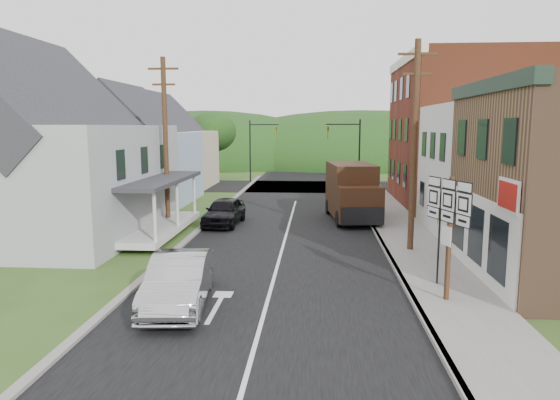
% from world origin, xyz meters
% --- Properties ---
extents(ground, '(120.00, 120.00, 0.00)m').
position_xyz_m(ground, '(0.00, 0.00, 0.00)').
color(ground, '#2D4719').
rests_on(ground, ground).
extents(road, '(9.00, 90.00, 0.02)m').
position_xyz_m(road, '(0.00, 10.00, 0.00)').
color(road, black).
rests_on(road, ground).
extents(cross_road, '(60.00, 9.00, 0.02)m').
position_xyz_m(cross_road, '(0.00, 27.00, 0.00)').
color(cross_road, black).
rests_on(cross_road, ground).
extents(sidewalk_right, '(2.80, 55.00, 0.15)m').
position_xyz_m(sidewalk_right, '(5.90, 8.00, 0.07)').
color(sidewalk_right, slate).
rests_on(sidewalk_right, ground).
extents(curb_right, '(0.20, 55.00, 0.15)m').
position_xyz_m(curb_right, '(4.55, 8.00, 0.07)').
color(curb_right, slate).
rests_on(curb_right, ground).
extents(curb_left, '(0.30, 55.00, 0.12)m').
position_xyz_m(curb_left, '(-4.65, 8.00, 0.06)').
color(curb_left, slate).
rests_on(curb_left, ground).
extents(storefront_white, '(8.00, 7.00, 6.50)m').
position_xyz_m(storefront_white, '(11.30, 7.50, 3.25)').
color(storefront_white, silver).
rests_on(storefront_white, ground).
extents(storefront_red, '(8.00, 12.00, 10.00)m').
position_xyz_m(storefront_red, '(11.30, 17.00, 5.00)').
color(storefront_red, brown).
rests_on(storefront_red, ground).
extents(house_gray, '(10.20, 12.24, 8.35)m').
position_xyz_m(house_gray, '(-12.00, 6.00, 4.23)').
color(house_gray, '#979A9C').
rests_on(house_gray, ground).
extents(house_blue, '(7.14, 8.16, 7.28)m').
position_xyz_m(house_blue, '(-11.00, 17.00, 3.69)').
color(house_blue, '#98AED0').
rests_on(house_blue, ground).
extents(house_cream, '(7.14, 8.16, 7.28)m').
position_xyz_m(house_cream, '(-11.50, 26.00, 3.69)').
color(house_cream, beige).
rests_on(house_cream, ground).
extents(utility_pole_right, '(1.60, 0.26, 9.00)m').
position_xyz_m(utility_pole_right, '(5.60, 3.50, 4.66)').
color(utility_pole_right, '#472D19').
rests_on(utility_pole_right, ground).
extents(utility_pole_left, '(1.60, 0.26, 9.00)m').
position_xyz_m(utility_pole_left, '(-6.50, 8.00, 4.66)').
color(utility_pole_left, '#472D19').
rests_on(utility_pole_left, ground).
extents(traffic_signal_right, '(2.87, 0.20, 6.00)m').
position_xyz_m(traffic_signal_right, '(4.30, 23.50, 3.76)').
color(traffic_signal_right, black).
rests_on(traffic_signal_right, ground).
extents(traffic_signal_left, '(2.87, 0.20, 6.00)m').
position_xyz_m(traffic_signal_left, '(-4.30, 30.50, 3.76)').
color(traffic_signal_left, black).
rests_on(traffic_signal_left, ground).
extents(tree_left_b, '(4.80, 4.80, 6.94)m').
position_xyz_m(tree_left_b, '(-17.00, 12.00, 4.88)').
color(tree_left_b, '#382616').
rests_on(tree_left_b, ground).
extents(tree_left_c, '(5.80, 5.80, 8.41)m').
position_xyz_m(tree_left_c, '(-19.00, 20.00, 5.94)').
color(tree_left_c, '#382616').
rests_on(tree_left_c, ground).
extents(tree_left_d, '(4.80, 4.80, 6.94)m').
position_xyz_m(tree_left_d, '(-9.00, 32.00, 4.88)').
color(tree_left_d, '#382616').
rests_on(tree_left_d, ground).
extents(forested_ridge, '(90.00, 30.00, 16.00)m').
position_xyz_m(forested_ridge, '(0.00, 55.00, 0.00)').
color(forested_ridge, black).
rests_on(forested_ridge, ground).
extents(silver_sedan, '(2.15, 4.92, 1.57)m').
position_xyz_m(silver_sedan, '(-2.64, -3.68, 0.79)').
color(silver_sedan, '#AAAAAE').
rests_on(silver_sedan, ground).
extents(dark_sedan, '(2.06, 4.53, 1.51)m').
position_xyz_m(dark_sedan, '(-3.59, 8.90, 0.75)').
color(dark_sedan, black).
rests_on(dark_sedan, ground).
extents(delivery_van, '(3.02, 6.10, 3.28)m').
position_xyz_m(delivery_van, '(3.58, 10.88, 1.66)').
color(delivery_van, black).
rests_on(delivery_van, ground).
extents(route_sign_cluster, '(0.80, 2.08, 3.81)m').
position_xyz_m(route_sign_cluster, '(5.49, -2.92, 2.62)').
color(route_sign_cluster, '#472D19').
rests_on(route_sign_cluster, sidewalk_right).
extents(warning_sign, '(0.22, 0.77, 2.86)m').
position_xyz_m(warning_sign, '(5.61, -1.28, 1.98)').
color(warning_sign, black).
rests_on(warning_sign, sidewalk_right).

